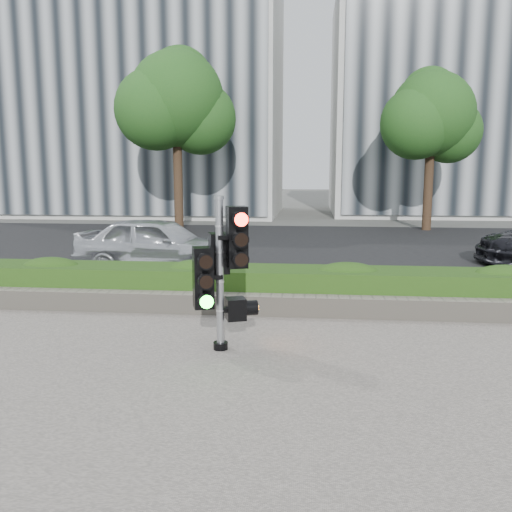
# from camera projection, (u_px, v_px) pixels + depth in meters

# --- Properties ---
(ground) EXTENTS (120.00, 120.00, 0.00)m
(ground) POSITION_uv_depth(u_px,v_px,m) (247.00, 353.00, 7.33)
(ground) COLOR #51514C
(ground) RESTS_ON ground
(sidewalk) EXTENTS (16.00, 11.00, 0.03)m
(sidewalk) POSITION_uv_depth(u_px,v_px,m) (214.00, 445.00, 4.88)
(sidewalk) COLOR #9E9389
(sidewalk) RESTS_ON ground
(road) EXTENTS (60.00, 13.00, 0.02)m
(road) POSITION_uv_depth(u_px,v_px,m) (284.00, 247.00, 17.15)
(road) COLOR black
(road) RESTS_ON ground
(curb) EXTENTS (60.00, 0.25, 0.12)m
(curb) POSITION_uv_depth(u_px,v_px,m) (266.00, 296.00, 10.42)
(curb) COLOR gray
(curb) RESTS_ON ground
(stone_wall) EXTENTS (12.00, 0.32, 0.34)m
(stone_wall) POSITION_uv_depth(u_px,v_px,m) (260.00, 305.00, 9.17)
(stone_wall) COLOR gray
(stone_wall) RESTS_ON sidewalk
(hedge) EXTENTS (12.00, 1.00, 0.68)m
(hedge) POSITION_uv_depth(u_px,v_px,m) (263.00, 287.00, 9.78)
(hedge) COLOR #407122
(hedge) RESTS_ON sidewalk
(building_left) EXTENTS (16.00, 9.00, 15.00)m
(building_left) POSITION_uv_depth(u_px,v_px,m) (133.00, 76.00, 29.63)
(building_left) COLOR #B7B7B2
(building_left) RESTS_ON ground
(building_right) EXTENTS (18.00, 10.00, 12.00)m
(building_right) POSITION_uv_depth(u_px,v_px,m) (498.00, 104.00, 29.83)
(building_right) COLOR #B7B7B2
(building_right) RESTS_ON ground
(tree_left) EXTENTS (4.61, 4.03, 7.34)m
(tree_left) POSITION_uv_depth(u_px,v_px,m) (176.00, 103.00, 21.28)
(tree_left) COLOR black
(tree_left) RESTS_ON ground
(tree_right) EXTENTS (4.10, 3.58, 6.53)m
(tree_right) POSITION_uv_depth(u_px,v_px,m) (431.00, 117.00, 21.34)
(tree_right) COLOR black
(tree_right) RESTS_ON ground
(traffic_signal) EXTENTS (0.76, 0.66, 2.10)m
(traffic_signal) POSITION_uv_depth(u_px,v_px,m) (221.00, 266.00, 7.27)
(traffic_signal) COLOR black
(traffic_signal) RESTS_ON sidewalk
(car_silver) EXTENTS (4.04, 1.93, 1.33)m
(car_silver) POSITION_uv_depth(u_px,v_px,m) (158.00, 244.00, 12.94)
(car_silver) COLOR silver
(car_silver) RESTS_ON road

